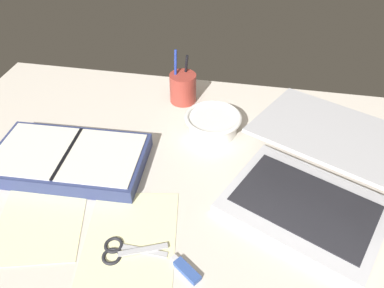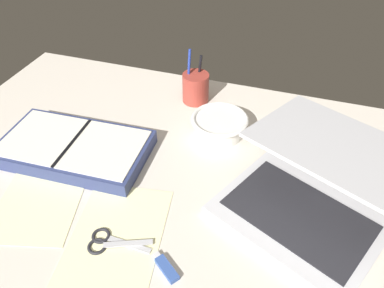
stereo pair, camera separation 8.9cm
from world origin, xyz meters
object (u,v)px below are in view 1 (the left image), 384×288
laptop (315,181)px  planner (69,159)px  scissors (120,251)px  bowl (213,123)px  pen_cup (183,88)px

laptop → planner: laptop is taller
laptop → scissors: (-37.98, -21.39, -5.29)cm
laptop → bowl: size_ratio=2.99×
laptop → scissors: size_ratio=3.53×
pen_cup → bowl: bearing=-50.5°
bowl → planner: (-33.05, -19.75, -0.98)cm
laptop → pen_cup: bearing=162.3°
scissors → bowl: bearing=62.5°
bowl → scissors: bowl is taller
pen_cup → planner: 39.86cm
pen_cup → scissors: (-1.55, -54.94, -4.25)cm
bowl → scissors: 43.50cm
scissors → planner: bearing=122.5°
laptop → pen_cup: pen_cup is taller
laptop → pen_cup: 49.54cm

